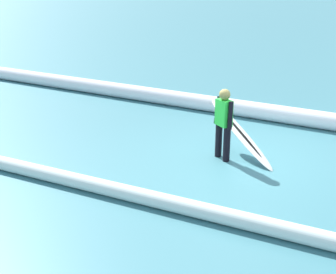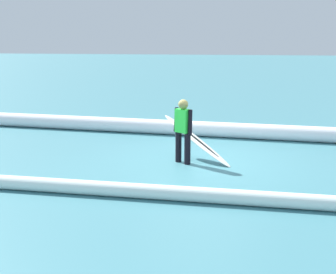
% 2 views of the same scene
% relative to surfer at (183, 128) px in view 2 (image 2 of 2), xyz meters
% --- Properties ---
extents(ground_plane, '(169.50, 169.50, 0.00)m').
position_rel_surfer_xyz_m(ground_plane, '(-0.40, -0.25, -0.81)').
color(ground_plane, teal).
extents(surfer, '(0.45, 0.41, 1.44)m').
position_rel_surfer_xyz_m(surfer, '(0.00, 0.00, 0.00)').
color(surfer, black).
rests_on(surfer, ground_plane).
extents(surfboard, '(1.85, 1.26, 0.97)m').
position_rel_surfer_xyz_m(surfboard, '(-0.24, -0.36, -0.34)').
color(surfboard, white).
rests_on(surfboard, ground_plane).
extents(wave_crest_foreground, '(25.42, 1.04, 0.43)m').
position_rel_surfer_xyz_m(wave_crest_foreground, '(-2.49, -2.87, -0.59)').
color(wave_crest_foreground, white).
rests_on(wave_crest_foreground, ground_plane).
extents(wave_crest_midground, '(25.07, 1.10, 0.26)m').
position_rel_surfer_xyz_m(wave_crest_midground, '(0.48, 2.41, -0.68)').
color(wave_crest_midground, white).
rests_on(wave_crest_midground, ground_plane).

